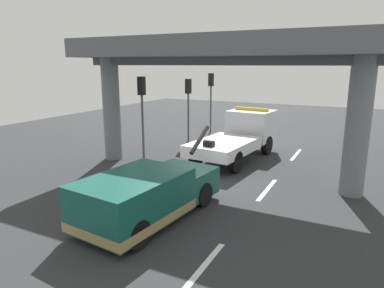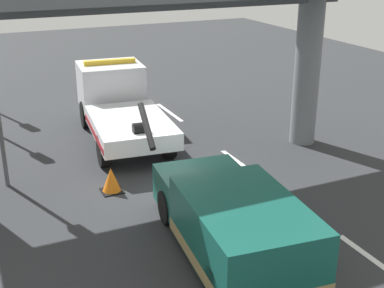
% 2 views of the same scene
% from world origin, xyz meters
% --- Properties ---
extents(ground_plane, '(60.00, 40.00, 0.10)m').
position_xyz_m(ground_plane, '(0.00, 0.00, -0.05)').
color(ground_plane, '#2D3033').
extents(lane_stripe_west, '(2.60, 0.16, 0.01)m').
position_xyz_m(lane_stripe_west, '(-6.00, -2.71, 0.00)').
color(lane_stripe_west, silver).
rests_on(lane_stripe_west, ground).
extents(lane_stripe_mid, '(2.60, 0.16, 0.01)m').
position_xyz_m(lane_stripe_mid, '(0.00, -2.71, 0.00)').
color(lane_stripe_mid, silver).
rests_on(lane_stripe_mid, ground).
extents(lane_stripe_east, '(2.60, 0.16, 0.01)m').
position_xyz_m(lane_stripe_east, '(6.00, -2.71, 0.00)').
color(lane_stripe_east, silver).
rests_on(lane_stripe_east, ground).
extents(tow_truck_white, '(7.34, 2.98, 2.46)m').
position_xyz_m(tow_truck_white, '(4.31, -0.08, 1.20)').
color(tow_truck_white, white).
rests_on(tow_truck_white, ground).
extents(towed_van_green, '(5.39, 2.68, 1.58)m').
position_xyz_m(towed_van_green, '(-4.32, 0.01, 0.78)').
color(towed_van_green, '#145147').
rests_on(towed_van_green, ground).
extents(overpass_structure, '(3.60, 13.30, 5.94)m').
position_xyz_m(overpass_structure, '(0.95, 0.00, 5.04)').
color(overpass_structure, slate).
rests_on(overpass_structure, ground).
extents(traffic_cone_orange, '(0.59, 0.59, 0.71)m').
position_xyz_m(traffic_cone_orange, '(-0.12, 1.54, 0.34)').
color(traffic_cone_orange, orange).
rests_on(traffic_cone_orange, ground).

